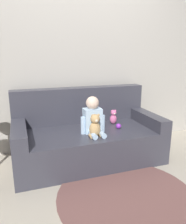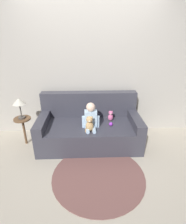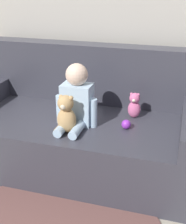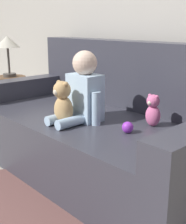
{
  "view_description": "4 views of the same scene",
  "coord_description": "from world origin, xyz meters",
  "px_view_note": "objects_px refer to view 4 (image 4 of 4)",
  "views": [
    {
      "loc": [
        -0.77,
        -2.43,
        1.31
      ],
      "look_at": [
        0.05,
        -0.02,
        0.63
      ],
      "focal_mm": 35.0,
      "sensor_mm": 36.0,
      "label": 1
    },
    {
      "loc": [
        -0.04,
        -2.74,
        1.87
      ],
      "look_at": [
        0.06,
        -0.03,
        0.65
      ],
      "focal_mm": 28.0,
      "sensor_mm": 36.0,
      "label": 2
    },
    {
      "loc": [
        0.7,
        -1.99,
        1.37
      ],
      "look_at": [
        0.15,
        -0.14,
        0.52
      ],
      "focal_mm": 50.0,
      "sensor_mm": 36.0,
      "label": 3
    },
    {
      "loc": [
        1.45,
        -1.34,
        0.99
      ],
      "look_at": [
        0.13,
        -0.13,
        0.48
      ],
      "focal_mm": 50.0,
      "sensor_mm": 36.0,
      "label": 4
    }
  ],
  "objects_px": {
    "teddy_bear_brown": "(63,104)",
    "toy_ball": "(128,127)",
    "plush_toy_side": "(153,111)",
    "person_baby": "(83,92)",
    "side_table": "(9,59)",
    "couch": "(101,129)"
  },
  "relations": [
    {
      "from": "teddy_bear_brown",
      "to": "plush_toy_side",
      "type": "height_order",
      "value": "teddy_bear_brown"
    },
    {
      "from": "person_baby",
      "to": "plush_toy_side",
      "type": "height_order",
      "value": "person_baby"
    },
    {
      "from": "plush_toy_side",
      "to": "toy_ball",
      "type": "height_order",
      "value": "plush_toy_side"
    },
    {
      "from": "couch",
      "to": "side_table",
      "type": "distance_m",
      "value": 1.24
    },
    {
      "from": "person_baby",
      "to": "side_table",
      "type": "xyz_separation_m",
      "value": [
        -1.2,
        0.14,
        0.1
      ]
    },
    {
      "from": "couch",
      "to": "toy_ball",
      "type": "height_order",
      "value": "couch"
    },
    {
      "from": "teddy_bear_brown",
      "to": "toy_ball",
      "type": "distance_m",
      "value": 0.41
    },
    {
      "from": "couch",
      "to": "person_baby",
      "type": "bearing_deg",
      "value": -82.52
    },
    {
      "from": "teddy_bear_brown",
      "to": "toy_ball",
      "type": "height_order",
      "value": "teddy_bear_brown"
    },
    {
      "from": "couch",
      "to": "person_baby",
      "type": "relative_size",
      "value": 4.1
    },
    {
      "from": "person_baby",
      "to": "plush_toy_side",
      "type": "distance_m",
      "value": 0.44
    },
    {
      "from": "toy_ball",
      "to": "plush_toy_side",
      "type": "bearing_deg",
      "value": 84.66
    },
    {
      "from": "person_baby",
      "to": "toy_ball",
      "type": "relative_size",
      "value": 6.74
    },
    {
      "from": "teddy_bear_brown",
      "to": "plush_toy_side",
      "type": "relative_size",
      "value": 1.38
    },
    {
      "from": "couch",
      "to": "plush_toy_side",
      "type": "xyz_separation_m",
      "value": [
        0.39,
        0.05,
        0.2
      ]
    },
    {
      "from": "couch",
      "to": "side_table",
      "type": "bearing_deg",
      "value": -178.16
    },
    {
      "from": "person_baby",
      "to": "side_table",
      "type": "bearing_deg",
      "value": 173.39
    },
    {
      "from": "teddy_bear_brown",
      "to": "toy_ball",
      "type": "relative_size",
      "value": 4.14
    },
    {
      "from": "couch",
      "to": "person_baby",
      "type": "distance_m",
      "value": 0.34
    },
    {
      "from": "toy_ball",
      "to": "teddy_bear_brown",
      "type": "bearing_deg",
      "value": -155.58
    },
    {
      "from": "couch",
      "to": "side_table",
      "type": "relative_size",
      "value": 2.01
    },
    {
      "from": "plush_toy_side",
      "to": "side_table",
      "type": "bearing_deg",
      "value": -176.76
    }
  ]
}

